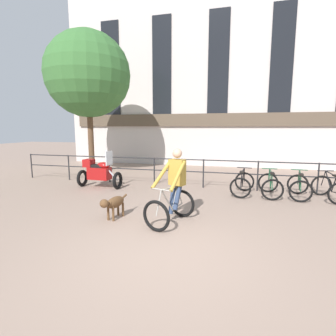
{
  "coord_description": "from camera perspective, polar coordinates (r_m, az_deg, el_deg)",
  "views": [
    {
      "loc": [
        1.16,
        -4.18,
        2.18
      ],
      "look_at": [
        -0.71,
        2.86,
        1.05
      ],
      "focal_mm": 28.0,
      "sensor_mm": 36.0,
      "label": 1
    }
  ],
  "objects": [
    {
      "name": "ground_plane",
      "position": [
        4.85,
        -0.62,
        -17.85
      ],
      "size": [
        60.0,
        60.0,
        0.0
      ],
      "primitive_type": "plane",
      "color": "gray"
    },
    {
      "name": "canal_railing",
      "position": [
        9.57,
        7.73,
        -0.12
      ],
      "size": [
        15.05,
        0.05,
        1.05
      ],
      "color": "#232326",
      "rests_on": "ground_plane"
    },
    {
      "name": "building_facade",
      "position": [
        15.47,
        10.94,
        19.07
      ],
      "size": [
        18.0,
        0.72,
        10.0
      ],
      "color": "beige",
      "rests_on": "ground_plane"
    },
    {
      "name": "cyclist_with_bike",
      "position": [
        6.03,
        1.15,
        -4.78
      ],
      "size": [
        1.0,
        1.32,
        1.7
      ],
      "rotation": [
        0.0,
        0.0,
        -0.31
      ],
      "color": "black",
      "rests_on": "ground_plane"
    },
    {
      "name": "dog",
      "position": [
        6.42,
        -11.8,
        -7.5
      ],
      "size": [
        0.35,
        1.02,
        0.57
      ],
      "rotation": [
        0.0,
        0.0,
        -0.2
      ],
      "color": "brown",
      "rests_on": "ground_plane"
    },
    {
      "name": "parked_motorcycle",
      "position": [
        9.85,
        -14.79,
        -0.94
      ],
      "size": [
        1.61,
        0.69,
        1.35
      ],
      "rotation": [
        0.0,
        0.0,
        1.53
      ],
      "color": "black",
      "rests_on": "ground_plane"
    },
    {
      "name": "parked_bicycle_near_lamp",
      "position": [
        8.91,
        15.91,
        -3.32
      ],
      "size": [
        0.81,
        1.19,
        0.86
      ],
      "rotation": [
        0.0,
        0.0,
        3.0
      ],
      "color": "black",
      "rests_on": "ground_plane"
    },
    {
      "name": "parked_bicycle_mid_left",
      "position": [
        8.97,
        21.34,
        -3.51
      ],
      "size": [
        0.67,
        1.12,
        0.86
      ],
      "rotation": [
        0.0,
        0.0,
        3.15
      ],
      "color": "black",
      "rests_on": "ground_plane"
    },
    {
      "name": "parked_bicycle_mid_right",
      "position": [
        9.11,
        26.65,
        -3.67
      ],
      "size": [
        0.79,
        1.18,
        0.86
      ],
      "rotation": [
        0.0,
        0.0,
        3.02
      ],
      "color": "black",
      "rests_on": "ground_plane"
    },
    {
      "name": "parked_bicycle_far_end",
      "position": [
        9.33,
        31.78,
        -3.79
      ],
      "size": [
        0.84,
        1.21,
        0.86
      ],
      "rotation": [
        0.0,
        0.0,
        3.32
      ],
      "color": "black",
      "rests_on": "ground_plane"
    },
    {
      "name": "tree_canalside_left",
      "position": [
        12.98,
        -17.01,
        18.82
      ],
      "size": [
        3.8,
        3.8,
        6.43
      ],
      "color": "brown",
      "rests_on": "ground_plane"
    }
  ]
}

